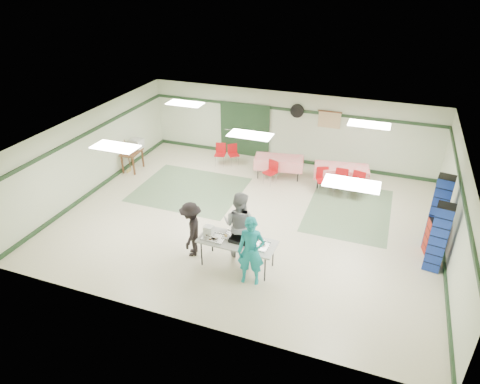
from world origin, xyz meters
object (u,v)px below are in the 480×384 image
(volunteer_grey, at_px, (239,225))
(dining_table_b, at_px, (279,162))
(chair_a, at_px, (341,179))
(crate_stack_blue_a, at_px, (438,213))
(office_printer, at_px, (136,144))
(crate_stack_blue_b, at_px, (438,238))
(chair_loose_a, at_px, (233,152))
(printer_table, at_px, (132,154))
(chair_loose_b, at_px, (221,152))
(volunteer_dark, at_px, (191,229))
(dining_table_a, at_px, (341,172))
(serving_table, at_px, (237,242))
(chair_b, at_px, (323,177))
(chair_c, at_px, (357,182))
(broom, at_px, (128,155))
(crate_stack_red, at_px, (434,236))
(volunteer_teal, at_px, (251,251))
(chair_d, at_px, (272,170))

(volunteer_grey, height_order, dining_table_b, volunteer_grey)
(volunteer_grey, bearing_deg, chair_a, -109.18)
(crate_stack_blue_a, height_order, office_printer, crate_stack_blue_a)
(volunteer_grey, relative_size, crate_stack_blue_b, 1.01)
(volunteer_grey, distance_m, dining_table_b, 4.85)
(chair_loose_a, xyz_separation_m, crate_stack_blue_b, (7.00, -4.15, 0.44))
(volunteer_grey, bearing_deg, printer_table, -26.45)
(chair_loose_b, bearing_deg, volunteer_grey, -73.57)
(crate_stack_blue_a, bearing_deg, volunteer_dark, -156.99)
(dining_table_a, bearing_deg, chair_loose_a, 164.40)
(volunteer_dark, height_order, printer_table, volunteer_dark)
(serving_table, height_order, chair_b, chair_b)
(dining_table_a, distance_m, chair_c, 0.83)
(serving_table, height_order, printer_table, serving_table)
(dining_table_a, height_order, chair_a, chair_a)
(serving_table, xyz_separation_m, chair_loose_a, (-2.32, 5.76, -0.24))
(chair_loose_a, distance_m, broom, 3.90)
(crate_stack_blue_a, bearing_deg, chair_b, 148.07)
(chair_loose_b, height_order, crate_stack_red, crate_stack_red)
(chair_b, xyz_separation_m, crate_stack_blue_a, (3.40, -2.12, 0.54))
(serving_table, distance_m, chair_c, 5.32)
(volunteer_teal, distance_m, crate_stack_blue_b, 4.65)
(serving_table, bearing_deg, crate_stack_red, 27.99)
(chair_b, distance_m, chair_c, 1.14)
(chair_loose_a, xyz_separation_m, broom, (-3.38, -1.93, 0.17))
(chair_d, relative_size, chair_loose_a, 1.07)
(volunteer_dark, relative_size, chair_loose_a, 1.95)
(chair_a, relative_size, office_printer, 2.10)
(volunteer_grey, xyz_separation_m, office_printer, (-5.50, 3.87, -0.01))
(chair_c, bearing_deg, crate_stack_blue_a, -28.79)
(crate_stack_blue_b, bearing_deg, crate_stack_red, 90.00)
(chair_loose_b, xyz_separation_m, broom, (-2.94, -1.75, 0.14))
(dining_table_b, height_order, chair_loose_b, chair_loose_b)
(serving_table, distance_m, volunteer_teal, 0.72)
(chair_d, height_order, office_printer, office_printer)
(serving_table, bearing_deg, crate_stack_blue_b, 20.70)
(crate_stack_red, distance_m, printer_table, 10.43)
(crate_stack_blue_b, bearing_deg, chair_a, 131.87)
(serving_table, relative_size, crate_stack_blue_a, 0.93)
(serving_table, height_order, volunteer_teal, volunteer_teal)
(chair_loose_a, height_order, chair_loose_b, chair_loose_b)
(chair_loose_a, bearing_deg, chair_d, -67.91)
(chair_a, bearing_deg, printer_table, -172.82)
(chair_d, bearing_deg, crate_stack_blue_b, -8.31)
(chair_b, bearing_deg, volunteer_dark, -142.43)
(volunteer_dark, relative_size, dining_table_b, 0.85)
(dining_table_a, distance_m, chair_a, 0.57)
(serving_table, relative_size, chair_d, 2.35)
(volunteer_teal, distance_m, printer_table, 7.58)
(chair_c, bearing_deg, crate_stack_blue_b, -39.62)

